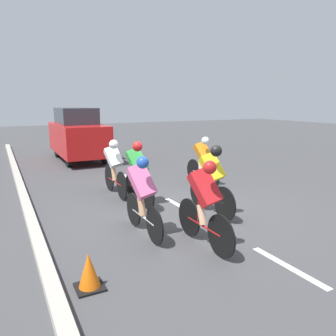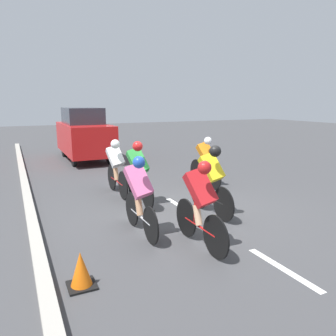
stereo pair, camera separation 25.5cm
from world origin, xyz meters
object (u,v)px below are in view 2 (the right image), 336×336
cyclist_pink (139,194)px  cyclist_orange (205,160)px  traffic_cone (81,270)px  cyclist_green (138,171)px  cyclist_white (116,166)px  cyclist_red (200,203)px  cyclist_yellow (211,178)px  support_car (84,134)px

cyclist_pink → cyclist_orange: 3.90m
cyclist_pink → traffic_cone: 1.89m
cyclist_green → cyclist_white: 1.02m
cyclist_red → cyclist_yellow: (-1.04, -1.28, 0.03)m
cyclist_orange → support_car: (2.20, -5.97, 0.32)m
cyclist_green → support_car: (-0.13, -6.77, 0.26)m
cyclist_pink → traffic_cone: (1.30, 1.25, -0.56)m
cyclist_yellow → traffic_cone: 3.49m
cyclist_green → traffic_cone: (1.93, 2.99, -0.58)m
cyclist_orange → cyclist_white: 2.58m
cyclist_yellow → traffic_cone: cyclist_yellow is taller
support_car → traffic_cone: (2.05, 9.75, -0.84)m
support_car → traffic_cone: support_car is taller
cyclist_pink → cyclist_green: cyclist_green is taller
traffic_cone → cyclist_red: bearing=-170.8°
cyclist_red → cyclist_green: (0.07, -2.66, 0.02)m
cyclist_white → traffic_cone: cyclist_white is taller
cyclist_orange → support_car: support_car is taller
cyclist_pink → cyclist_red: bearing=127.3°
support_car → cyclist_pink: bearing=84.9°
support_car → traffic_cone: size_ratio=8.29×
cyclist_green → cyclist_yellow: size_ratio=1.01×
cyclist_green → traffic_cone: cyclist_green is taller
cyclist_orange → cyclist_white: cyclist_white is taller
cyclist_pink → support_car: 8.54m
cyclist_red → support_car: 9.43m
cyclist_green → traffic_cone: size_ratio=3.44×
cyclist_yellow → support_car: support_car is taller
cyclist_green → cyclist_red: bearing=91.5°
cyclist_red → cyclist_orange: bearing=-123.1°
cyclist_yellow → support_car: (0.99, -8.15, 0.26)m
cyclist_white → traffic_cone: 4.36m
cyclist_green → support_car: bearing=-91.1°
cyclist_white → cyclist_green: bearing=103.7°
cyclist_orange → cyclist_green: (2.33, 0.80, 0.06)m
cyclist_pink → cyclist_yellow: size_ratio=0.97×
cyclist_orange → support_car: bearing=-69.8°
cyclist_red → cyclist_pink: bearing=-52.7°
cyclist_white → cyclist_yellow: size_ratio=1.03×
cyclist_yellow → traffic_cone: (3.04, 1.60, -0.59)m
cyclist_orange → traffic_cone: cyclist_orange is taller
cyclist_red → traffic_cone: bearing=9.2°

